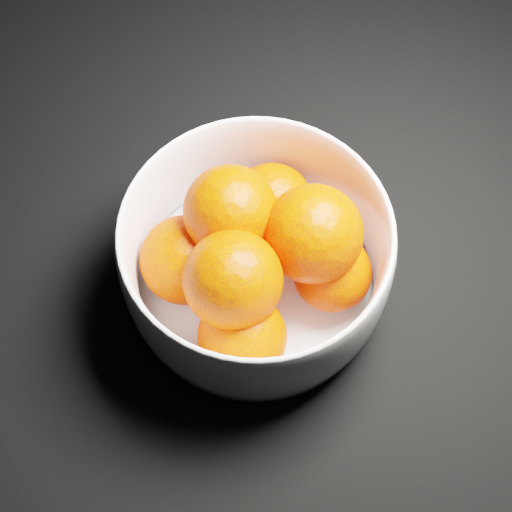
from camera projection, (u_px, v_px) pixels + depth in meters
bowl at (256, 259)px, 0.55m from camera, size 0.21×0.21×0.10m
orange_pile at (256, 254)px, 0.54m from camera, size 0.16×0.15×0.11m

